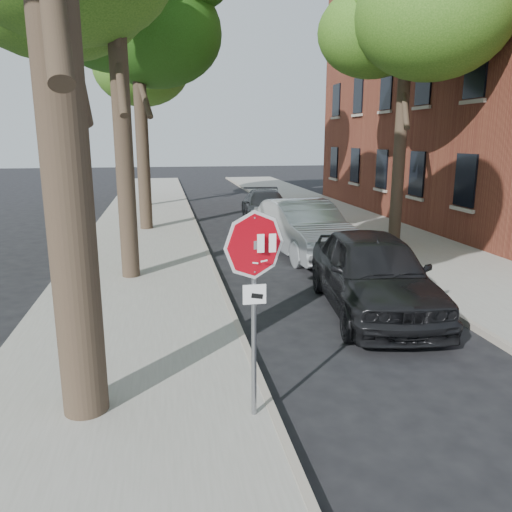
{
  "coord_description": "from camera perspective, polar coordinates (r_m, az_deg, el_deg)",
  "views": [
    {
      "loc": [
        -1.72,
        -5.6,
        3.52
      ],
      "look_at": [
        -0.57,
        0.53,
        2.05
      ],
      "focal_mm": 35.0,
      "sensor_mm": 36.0,
      "label": 1
    }
  ],
  "objects": [
    {
      "name": "ground",
      "position": [
        6.84,
        5.84,
        -17.81
      ],
      "size": [
        120.0,
        120.0,
        0.0
      ],
      "primitive_type": "plane",
      "color": "black",
      "rests_on": "ground"
    },
    {
      "name": "sidewalk_left",
      "position": [
        17.96,
        -12.86,
        1.83
      ],
      "size": [
        4.0,
        55.0,
        0.12
      ],
      "primitive_type": "cube",
      "color": "gray",
      "rests_on": "ground"
    },
    {
      "name": "curb_left",
      "position": [
        17.98,
        -6.32,
        2.12
      ],
      "size": [
        0.12,
        55.0,
        0.13
      ],
      "primitive_type": "cube",
      "color": "#9E9384",
      "rests_on": "ground"
    },
    {
      "name": "curb_right",
      "position": [
        18.81,
        7.17,
        2.59
      ],
      "size": [
        0.12,
        55.0,
        0.13
      ],
      "primitive_type": "cube",
      "color": "#9E9384",
      "rests_on": "ground"
    },
    {
      "name": "tree_far",
      "position": [
        26.99,
        -13.48,
        20.8
      ],
      "size": [
        5.29,
        4.91,
        9.33
      ],
      "color": "black",
      "rests_on": "sidewalk_left"
    },
    {
      "name": "tree_right",
      "position": [
        17.88,
        16.77,
        24.67
      ],
      "size": [
        5.29,
        4.91,
        9.33
      ],
      "color": "black",
      "rests_on": "sidewalk_right"
    },
    {
      "name": "tree_mid_b",
      "position": [
        20.24,
        -13.67,
        25.71
      ],
      "size": [
        5.88,
        5.46,
        10.36
      ],
      "color": "black",
      "rests_on": "sidewalk_left"
    },
    {
      "name": "car_b",
      "position": [
        15.42,
        5.49,
        3.18
      ],
      "size": [
        2.31,
        5.23,
        1.67
      ],
      "primitive_type": "imported",
      "rotation": [
        0.0,
        0.0,
        0.11
      ],
      "color": "#A9ADB1",
      "rests_on": "ground"
    },
    {
      "name": "sidewalk_right",
      "position": [
        19.53,
        12.92,
        2.73
      ],
      "size": [
        4.0,
        55.0,
        0.12
      ],
      "primitive_type": "cube",
      "color": "gray",
      "rests_on": "ground"
    },
    {
      "name": "car_a",
      "position": [
        10.55,
        13.2,
        -1.84
      ],
      "size": [
        2.58,
        5.12,
        1.67
      ],
      "primitive_type": "imported",
      "rotation": [
        0.0,
        0.0,
        -0.13
      ],
      "color": "black",
      "rests_on": "ground"
    },
    {
      "name": "car_c",
      "position": [
        21.52,
        1.12,
        5.68
      ],
      "size": [
        2.3,
        4.8,
        1.35
      ],
      "primitive_type": "imported",
      "rotation": [
        0.0,
        0.0,
        -0.09
      ],
      "color": "#4E4E53",
      "rests_on": "ground"
    },
    {
      "name": "stop_sign",
      "position": [
        5.88,
        -0.2,
        -2.24
      ],
      "size": [
        0.76,
        0.34,
        2.61
      ],
      "color": "gray",
      "rests_on": "sidewalk_left"
    }
  ]
}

